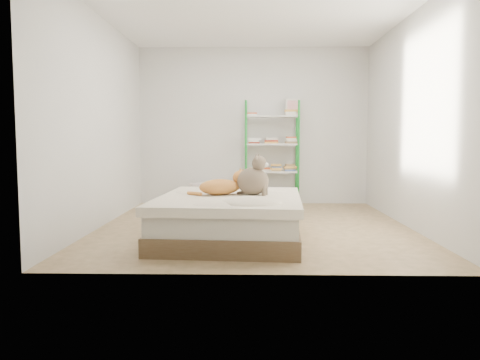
{
  "coord_description": "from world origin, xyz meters",
  "views": [
    {
      "loc": [
        -0.05,
        -5.76,
        1.08
      ],
      "look_at": [
        -0.17,
        -0.48,
        0.62
      ],
      "focal_mm": 35.0,
      "sensor_mm": 36.0,
      "label": 1
    }
  ],
  "objects_px": {
    "bed": "(230,218)",
    "orange_cat": "(220,185)",
    "cardboard_box": "(252,202)",
    "white_bin": "(200,194)",
    "grey_cat": "(253,175)",
    "shelf_unit": "(272,154)"
  },
  "relations": [
    {
      "from": "cardboard_box",
      "to": "white_bin",
      "type": "xyz_separation_m",
      "value": [
        -0.86,
        0.81,
        0.02
      ]
    },
    {
      "from": "cardboard_box",
      "to": "orange_cat",
      "type": "bearing_deg",
      "value": -110.3
    },
    {
      "from": "grey_cat",
      "to": "shelf_unit",
      "type": "relative_size",
      "value": 0.25
    },
    {
      "from": "cardboard_box",
      "to": "white_bin",
      "type": "height_order",
      "value": "cardboard_box"
    },
    {
      "from": "bed",
      "to": "grey_cat",
      "type": "distance_m",
      "value": 0.52
    },
    {
      "from": "orange_cat",
      "to": "white_bin",
      "type": "xyz_separation_m",
      "value": [
        -0.5,
        2.55,
        -0.4
      ]
    },
    {
      "from": "grey_cat",
      "to": "bed",
      "type": "bearing_deg",
      "value": 127.17
    },
    {
      "from": "shelf_unit",
      "to": "cardboard_box",
      "type": "xyz_separation_m",
      "value": [
        -0.33,
        -0.84,
        -0.68
      ]
    },
    {
      "from": "bed",
      "to": "white_bin",
      "type": "distance_m",
      "value": 2.7
    },
    {
      "from": "white_bin",
      "to": "shelf_unit",
      "type": "bearing_deg",
      "value": 1.5
    },
    {
      "from": "bed",
      "to": "shelf_unit",
      "type": "relative_size",
      "value": 1.13
    },
    {
      "from": "orange_cat",
      "to": "shelf_unit",
      "type": "height_order",
      "value": "shelf_unit"
    },
    {
      "from": "orange_cat",
      "to": "grey_cat",
      "type": "relative_size",
      "value": 1.26
    },
    {
      "from": "orange_cat",
      "to": "white_bin",
      "type": "relative_size",
      "value": 1.4
    },
    {
      "from": "bed",
      "to": "orange_cat",
      "type": "height_order",
      "value": "orange_cat"
    },
    {
      "from": "shelf_unit",
      "to": "cardboard_box",
      "type": "bearing_deg",
      "value": -111.33
    },
    {
      "from": "bed",
      "to": "grey_cat",
      "type": "relative_size",
      "value": 4.54
    },
    {
      "from": "white_bin",
      "to": "bed",
      "type": "bearing_deg",
      "value": -76.9
    },
    {
      "from": "grey_cat",
      "to": "white_bin",
      "type": "bearing_deg",
      "value": 34.31
    },
    {
      "from": "bed",
      "to": "white_bin",
      "type": "relative_size",
      "value": 5.05
    },
    {
      "from": "white_bin",
      "to": "orange_cat",
      "type": "bearing_deg",
      "value": -78.98
    },
    {
      "from": "orange_cat",
      "to": "grey_cat",
      "type": "height_order",
      "value": "grey_cat"
    }
  ]
}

